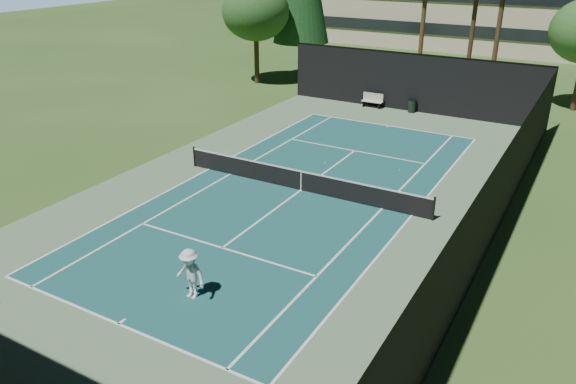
% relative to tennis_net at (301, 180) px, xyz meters
% --- Properties ---
extents(ground, '(160.00, 160.00, 0.00)m').
position_rel_tennis_net_xyz_m(ground, '(0.00, 0.00, -0.56)').
color(ground, '#325620').
rests_on(ground, ground).
extents(apron_slab, '(18.00, 32.00, 0.01)m').
position_rel_tennis_net_xyz_m(apron_slab, '(0.00, 0.00, -0.55)').
color(apron_slab, '#5C7B56').
rests_on(apron_slab, ground).
extents(court_surface, '(10.97, 23.77, 0.01)m').
position_rel_tennis_net_xyz_m(court_surface, '(0.00, 0.00, -0.55)').
color(court_surface, '#195151').
rests_on(court_surface, ground).
extents(court_lines, '(11.07, 23.87, 0.01)m').
position_rel_tennis_net_xyz_m(court_lines, '(0.00, 0.00, -0.54)').
color(court_lines, white).
rests_on(court_lines, ground).
extents(tennis_net, '(12.90, 0.10, 1.10)m').
position_rel_tennis_net_xyz_m(tennis_net, '(0.00, 0.00, 0.00)').
color(tennis_net, black).
rests_on(tennis_net, ground).
extents(fence, '(18.04, 32.05, 4.03)m').
position_rel_tennis_net_xyz_m(fence, '(0.00, 0.06, 1.45)').
color(fence, black).
rests_on(fence, ground).
extents(player, '(1.22, 0.77, 1.81)m').
position_rel_tennis_net_xyz_m(player, '(1.05, -9.57, 0.35)').
color(player, white).
rests_on(player, ground).
extents(tennis_ball_a, '(0.06, 0.06, 0.06)m').
position_rel_tennis_net_xyz_m(tennis_ball_a, '(-4.23, -12.99, -0.53)').
color(tennis_ball_a, '#C7EC35').
rests_on(tennis_ball_a, ground).
extents(tennis_ball_b, '(0.07, 0.07, 0.07)m').
position_rel_tennis_net_xyz_m(tennis_ball_b, '(-0.56, 3.78, -0.52)').
color(tennis_ball_b, '#D2E032').
rests_on(tennis_ball_b, ground).
extents(tennis_ball_c, '(0.07, 0.07, 0.07)m').
position_rel_tennis_net_xyz_m(tennis_ball_c, '(3.25, 4.78, -0.52)').
color(tennis_ball_c, '#BBDC32').
rests_on(tennis_ball_c, ground).
extents(tennis_ball_d, '(0.08, 0.08, 0.08)m').
position_rel_tennis_net_xyz_m(tennis_ball_d, '(-6.07, 2.60, -0.52)').
color(tennis_ball_d, '#CEDE32').
rests_on(tennis_ball_d, ground).
extents(park_bench, '(1.50, 0.45, 1.02)m').
position_rel_tennis_net_xyz_m(park_bench, '(-2.63, 15.59, -0.01)').
color(park_bench, beige).
rests_on(park_bench, ground).
extents(trash_bin, '(0.56, 0.56, 0.95)m').
position_rel_tennis_net_xyz_m(trash_bin, '(0.25, 15.72, -0.08)').
color(trash_bin, black).
rests_on(trash_bin, ground).
extents(decid_tree_c, '(5.44, 5.44, 8.09)m').
position_rel_tennis_net_xyz_m(decid_tree_c, '(-14.00, 18.00, 5.21)').
color(decid_tree_c, '#47331E').
rests_on(decid_tree_c, ground).
extents(campus_building, '(40.50, 12.50, 8.30)m').
position_rel_tennis_net_xyz_m(campus_building, '(0.00, 45.98, 3.65)').
color(campus_building, beige).
rests_on(campus_building, ground).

